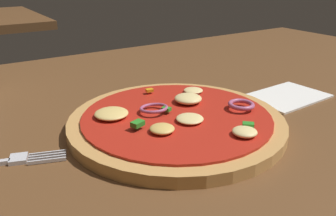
% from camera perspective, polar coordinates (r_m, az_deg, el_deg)
% --- Properties ---
extents(dining_table, '(1.46, 0.87, 0.03)m').
position_cam_1_polar(dining_table, '(0.48, 0.96, -3.60)').
color(dining_table, brown).
rests_on(dining_table, ground).
extents(pizza, '(0.28, 0.28, 0.03)m').
position_cam_1_polar(pizza, '(0.45, 1.39, -2.07)').
color(pizza, tan).
rests_on(pizza, dining_table).
extents(napkin, '(0.13, 0.09, 0.00)m').
position_cam_1_polar(napkin, '(0.59, 18.77, 1.81)').
color(napkin, white).
rests_on(napkin, dining_table).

